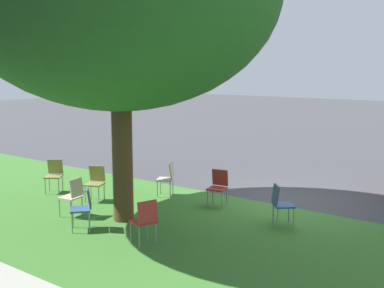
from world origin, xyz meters
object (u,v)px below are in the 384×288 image
at_px(chair_4, 54,173).
at_px(chair_7, 218,185).
at_px(chair_0, 96,181).
at_px(chair_1, 73,194).
at_px(chair_2, 145,219).
at_px(chair_5, 280,202).
at_px(chair_3, 168,177).
at_px(chair_6, 84,205).

relative_size(chair_4, chair_7, 1.00).
bearing_deg(chair_0, chair_1, 116.28).
bearing_deg(chair_4, chair_0, -177.03).
distance_m(chair_1, chair_2, 2.49).
bearing_deg(chair_5, chair_7, -13.50).
relative_size(chair_0, chair_5, 1.00).
xyz_separation_m(chair_3, chair_5, (-3.40, 0.41, 0.00)).
xyz_separation_m(chair_4, chair_5, (-6.09, -1.09, 0.00)).
xyz_separation_m(chair_2, chair_3, (1.90, -2.97, 0.00)).
relative_size(chair_1, chair_7, 1.00).
height_order(chair_5, chair_6, same).
relative_size(chair_1, chair_4, 1.00).
bearing_deg(chair_4, chair_3, -150.82).
bearing_deg(chair_1, chair_2, 172.07).
height_order(chair_0, chair_5, same).
xyz_separation_m(chair_5, chair_7, (1.86, -0.45, 0.00)).
bearing_deg(chair_7, chair_6, 68.27).
height_order(chair_3, chair_7, same).
height_order(chair_0, chair_2, same).
xyz_separation_m(chair_1, chair_7, (-2.12, -2.66, 0.00)).
relative_size(chair_4, chair_6, 1.00).
bearing_deg(chair_3, chair_2, 122.60).
height_order(chair_0, chair_4, same).
bearing_deg(chair_5, chair_0, 12.47).
bearing_deg(chair_3, chair_0, 50.70).
bearing_deg(chair_2, chair_6, 3.58).
bearing_deg(chair_3, chair_7, -178.77).
relative_size(chair_1, chair_3, 1.00).
xyz_separation_m(chair_5, chair_6, (3.09, 2.65, 0.00)).
height_order(chair_3, chair_6, same).
distance_m(chair_1, chair_4, 2.40).
height_order(chair_0, chair_7, same).
distance_m(chair_0, chair_3, 1.84).
xyz_separation_m(chair_0, chair_3, (-1.16, -1.42, 0.00)).
xyz_separation_m(chair_1, chair_5, (-3.97, -2.21, 0.00)).
bearing_deg(chair_0, chair_3, -129.30).
xyz_separation_m(chair_3, chair_6, (-0.31, 3.07, 0.00)).
height_order(chair_6, chair_7, same).
bearing_deg(chair_5, chair_1, 29.08).
bearing_deg(chair_5, chair_2, 59.49).
height_order(chair_0, chair_6, same).
height_order(chair_2, chair_6, same).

